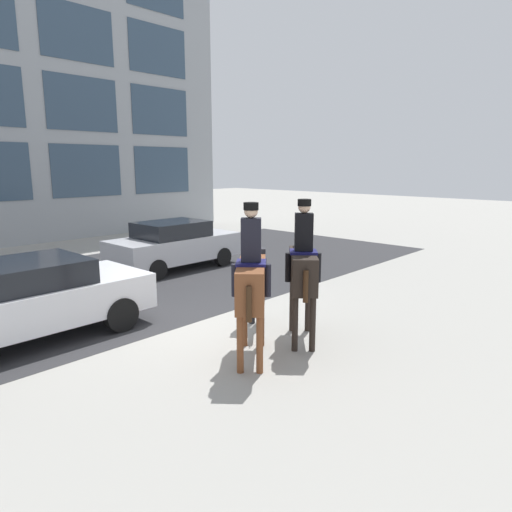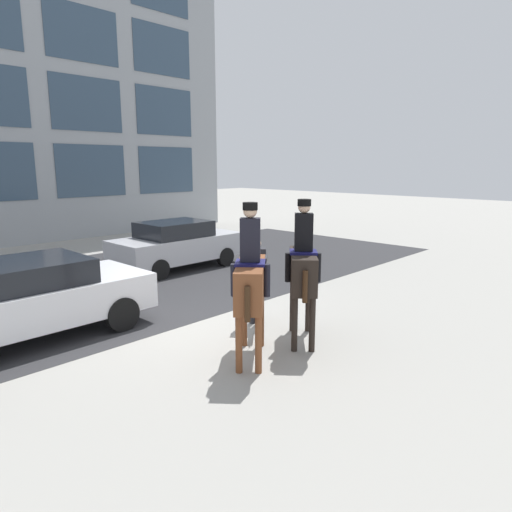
{
  "view_description": "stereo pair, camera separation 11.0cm",
  "coord_description": "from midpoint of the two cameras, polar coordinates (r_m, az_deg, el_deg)",
  "views": [
    {
      "loc": [
        -5.89,
        -6.61,
        3.24
      ],
      "look_at": [
        0.15,
        -0.99,
        1.59
      ],
      "focal_mm": 32.0,
      "sensor_mm": 36.0,
      "label": 1
    },
    {
      "loc": [
        -5.81,
        -6.69,
        3.24
      ],
      "look_at": [
        0.15,
        -0.99,
        1.59
      ],
      "focal_mm": 32.0,
      "sensor_mm": 36.0,
      "label": 2
    }
  ],
  "objects": [
    {
      "name": "pedestrian_bystander",
      "position": [
        9.29,
        0.4,
        -2.26
      ],
      "size": [
        0.65,
        0.84,
        1.79
      ],
      "rotation": [
        0.0,
        0.0,
        -2.43
      ],
      "color": "#232328",
      "rests_on": "ground_plane"
    },
    {
      "name": "street_car_far_lane",
      "position": [
        14.59,
        -9.66,
        1.47
      ],
      "size": [
        4.12,
        1.86,
        1.51
      ],
      "color": "#B7B7BC",
      "rests_on": "ground_plane"
    },
    {
      "name": "mounted_horse_companion",
      "position": [
        8.38,
        6.23,
        -1.35
      ],
      "size": [
        1.56,
        1.42,
        2.65
      ],
      "rotation": [
        0.0,
        0.0,
        0.72
      ],
      "color": "black",
      "rests_on": "ground_plane"
    },
    {
      "name": "mounted_horse_lead",
      "position": [
        7.55,
        -0.25,
        -2.89
      ],
      "size": [
        1.64,
        1.48,
        2.66
      ],
      "rotation": [
        0.0,
        0.0,
        0.71
      ],
      "color": "brown",
      "rests_on": "ground_plane"
    },
    {
      "name": "road_surface",
      "position": [
        13.21,
        -18.55,
        -3.44
      ],
      "size": [
        22.92,
        8.5,
        0.01
      ],
      "color": "#2D2D30",
      "rests_on": "ground_plane"
    },
    {
      "name": "ground_plane",
      "position": [
        9.43,
        -4.69,
        -8.8
      ],
      "size": [
        80.0,
        80.0,
        0.0
      ],
      "primitive_type": "plane",
      "color": "#9E9B93"
    },
    {
      "name": "street_car_near_lane",
      "position": [
        9.59,
        -25.98,
        -4.59
      ],
      "size": [
        4.25,
        2.04,
        1.5
      ],
      "color": "silver",
      "rests_on": "ground_plane"
    }
  ]
}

